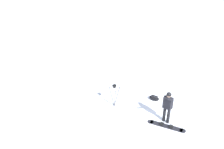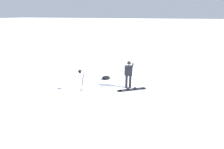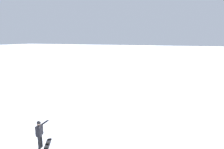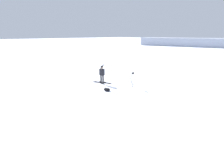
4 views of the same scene
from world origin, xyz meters
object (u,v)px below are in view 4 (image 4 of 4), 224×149
object	(u,v)px
snowboard	(102,82)
gear_bag_large	(107,89)
camera_tripod	(133,77)
snowboarder	(102,73)

from	to	relation	value
snowboard	gear_bag_large	xyz separation A→B (m)	(-1.93, 1.08, 0.10)
gear_bag_large	camera_tripod	distance (m)	2.39
snowboarder	gear_bag_large	world-z (taller)	snowboarder
snowboarder	gear_bag_large	xyz separation A→B (m)	(-1.67, 0.86, -0.87)
snowboarder	snowboard	xyz separation A→B (m)	(0.26, -0.22, -0.97)
snowboard	camera_tripod	xyz separation A→B (m)	(-2.71, -1.03, 0.90)
snowboarder	gear_bag_large	size ratio (longest dim) A/B	2.61
snowboard	snowboarder	bearing A→B (deg)	140.05
gear_bag_large	camera_tripod	world-z (taller)	camera_tripod
snowboard	camera_tripod	world-z (taller)	camera_tripod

